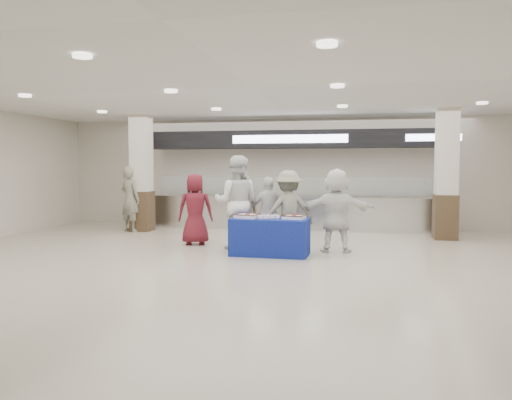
% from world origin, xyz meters
% --- Properties ---
extents(ground, '(14.00, 14.00, 0.00)m').
position_xyz_m(ground, '(0.00, 0.00, 0.00)').
color(ground, beige).
rests_on(ground, ground).
extents(serving_line, '(8.70, 0.85, 2.80)m').
position_xyz_m(serving_line, '(0.00, 5.40, 1.16)').
color(serving_line, silver).
rests_on(serving_line, ground).
extents(column_left, '(0.55, 0.55, 3.20)m').
position_xyz_m(column_left, '(-4.00, 4.20, 1.53)').
color(column_left, '#39291A').
rests_on(column_left, ground).
extents(column_right, '(0.55, 0.55, 3.20)m').
position_xyz_m(column_right, '(4.00, 4.20, 1.53)').
color(column_right, '#39291A').
rests_on(column_right, ground).
extents(display_table, '(1.58, 0.84, 0.75)m').
position_xyz_m(display_table, '(0.14, 1.18, 0.38)').
color(display_table, navy).
rests_on(display_table, ground).
extents(sheet_cake_left, '(0.54, 0.48, 0.10)m').
position_xyz_m(sheet_cake_left, '(-0.33, 1.17, 0.80)').
color(sheet_cake_left, white).
rests_on(sheet_cake_left, display_table).
extents(sheet_cake_right, '(0.48, 0.41, 0.09)m').
position_xyz_m(sheet_cake_right, '(0.62, 1.19, 0.80)').
color(sheet_cake_right, white).
rests_on(sheet_cake_right, display_table).
extents(cupcake_tray, '(0.49, 0.43, 0.07)m').
position_xyz_m(cupcake_tray, '(0.08, 1.18, 0.78)').
color(cupcake_tray, '#AFAFB4').
rests_on(cupcake_tray, display_table).
extents(civilian_maroon, '(0.91, 0.72, 1.64)m').
position_xyz_m(civilian_maroon, '(-1.77, 2.16, 0.82)').
color(civilian_maroon, maroon).
rests_on(civilian_maroon, ground).
extents(soldier_a, '(0.66, 0.51, 1.61)m').
position_xyz_m(soldier_a, '(-0.61, 2.09, 0.81)').
color(soldier_a, slate).
rests_on(soldier_a, ground).
extents(chef_tall, '(1.07, 0.87, 2.04)m').
position_xyz_m(chef_tall, '(-0.72, 1.82, 1.02)').
color(chef_tall, white).
rests_on(chef_tall, ground).
extents(chef_short, '(0.96, 0.48, 1.58)m').
position_xyz_m(chef_short, '(-0.03, 2.00, 0.79)').
color(chef_short, white).
rests_on(chef_short, ground).
extents(soldier_b, '(1.27, 1.01, 1.71)m').
position_xyz_m(soldier_b, '(0.42, 1.82, 0.86)').
color(soldier_b, slate).
rests_on(soldier_b, ground).
extents(civilian_white, '(1.66, 0.64, 1.76)m').
position_xyz_m(civilian_white, '(1.44, 1.82, 0.88)').
color(civilian_white, white).
rests_on(civilian_white, ground).
extents(soldier_bg, '(0.77, 0.65, 1.79)m').
position_xyz_m(soldier_bg, '(-4.25, 3.98, 0.89)').
color(soldier_bg, slate).
rests_on(soldier_bg, ground).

